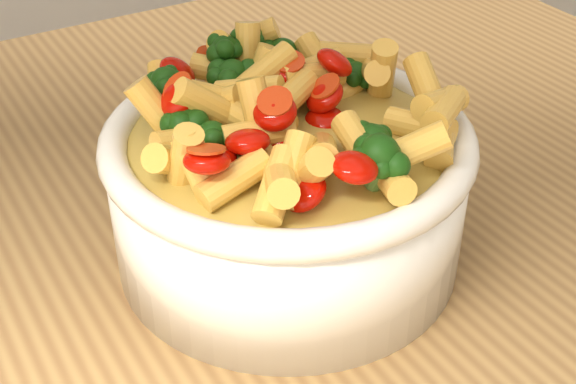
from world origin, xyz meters
TOP-DOWN VIEW (x-y plane):
  - table at (0.00, 0.00)m, footprint 1.20×0.80m
  - serving_bowl at (0.11, -0.06)m, footprint 0.24×0.24m
  - pasta_salad at (0.11, -0.06)m, footprint 0.19×0.19m

SIDE VIEW (x-z plane):
  - table at x=0.00m, z-range 0.35..1.25m
  - serving_bowl at x=0.11m, z-range 0.90..1.00m
  - pasta_salad at x=0.11m, z-range 0.99..1.03m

